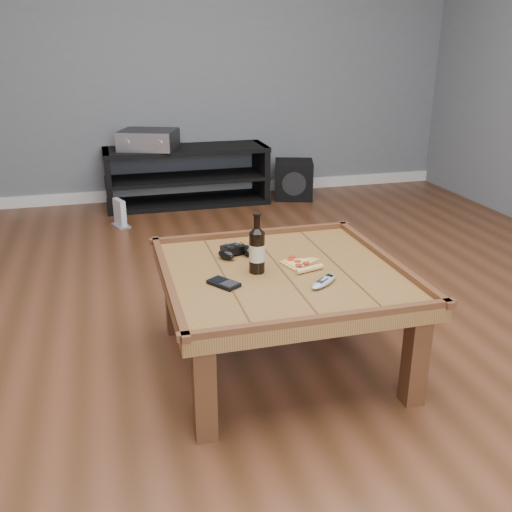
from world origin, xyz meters
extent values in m
plane|color=#422412|center=(0.00, 0.00, 0.00)|extent=(6.00, 6.00, 0.00)
cube|color=#5B5F63|center=(0.00, 3.00, 1.35)|extent=(5.00, 0.04, 2.70)
cube|color=silver|center=(0.00, 2.99, 0.05)|extent=(5.00, 0.02, 0.10)
cube|color=brown|center=(0.00, 0.00, 0.42)|extent=(1.00, 1.00, 0.06)
cube|color=#482913|center=(-0.42, -0.42, 0.20)|extent=(0.08, 0.08, 0.39)
cube|color=#482913|center=(0.42, -0.42, 0.20)|extent=(0.08, 0.08, 0.39)
cube|color=#482913|center=(-0.42, 0.42, 0.20)|extent=(0.08, 0.08, 0.39)
cube|color=#482913|center=(0.42, 0.42, 0.20)|extent=(0.08, 0.08, 0.39)
cube|color=#482913|center=(0.00, 0.48, 0.46)|extent=(1.03, 0.03, 0.03)
cube|color=#482913|center=(0.00, -0.48, 0.46)|extent=(1.03, 0.03, 0.03)
cube|color=#482913|center=(0.48, 0.00, 0.46)|extent=(0.03, 1.03, 0.03)
cube|color=#482913|center=(-0.48, 0.00, 0.46)|extent=(0.03, 1.03, 0.03)
cube|color=black|center=(0.00, 2.75, 0.48)|extent=(1.40, 0.45, 0.04)
cube|color=black|center=(0.00, 2.75, 0.23)|extent=(1.40, 0.45, 0.03)
cube|color=black|center=(0.00, 2.75, 0.02)|extent=(1.40, 0.45, 0.04)
cube|color=black|center=(-0.67, 2.75, 0.25)|extent=(0.05, 0.44, 0.50)
cube|color=black|center=(0.67, 2.75, 0.25)|extent=(0.05, 0.44, 0.50)
cylinder|color=black|center=(-0.11, 0.01, 0.54)|extent=(0.07, 0.07, 0.18)
cone|color=black|center=(-0.11, 0.01, 0.64)|extent=(0.06, 0.06, 0.03)
cylinder|color=black|center=(-0.11, 0.01, 0.67)|extent=(0.03, 0.03, 0.06)
cylinder|color=black|center=(-0.11, 0.01, 0.70)|extent=(0.03, 0.03, 0.01)
cylinder|color=tan|center=(-0.11, 0.01, 0.54)|extent=(0.07, 0.07, 0.07)
cube|color=black|center=(-0.16, 0.24, 0.48)|extent=(0.12, 0.09, 0.04)
ellipsoid|color=black|center=(-0.20, 0.19, 0.47)|extent=(0.09, 0.10, 0.04)
ellipsoid|color=black|center=(-0.09, 0.22, 0.47)|extent=(0.06, 0.09, 0.04)
cylinder|color=black|center=(-0.19, 0.25, 0.50)|extent=(0.02, 0.02, 0.01)
cylinder|color=black|center=(-0.14, 0.24, 0.50)|extent=(0.02, 0.02, 0.01)
cylinder|color=yellow|center=(-0.13, 0.27, 0.50)|extent=(0.01, 0.01, 0.01)
cylinder|color=red|center=(-0.11, 0.26, 0.50)|extent=(0.01, 0.01, 0.01)
cylinder|color=#0C33CC|center=(-0.13, 0.26, 0.50)|extent=(0.01, 0.01, 0.01)
cylinder|color=#0C9919|center=(-0.12, 0.25, 0.50)|extent=(0.01, 0.01, 0.01)
cylinder|color=tan|center=(0.11, -0.04, 0.46)|extent=(0.13, 0.06, 0.02)
cylinder|color=#A52E15|center=(0.07, 0.00, 0.47)|extent=(0.03, 0.03, 0.00)
cylinder|color=#A52E15|center=(0.11, 0.02, 0.47)|extent=(0.03, 0.03, 0.00)
cylinder|color=#A52E15|center=(0.08, 0.04, 0.47)|extent=(0.03, 0.03, 0.00)
cylinder|color=#A52E15|center=(0.06, 0.07, 0.47)|extent=(0.03, 0.03, 0.00)
cylinder|color=#A52E15|center=(0.08, 0.10, 0.47)|extent=(0.03, 0.03, 0.00)
cube|color=black|center=(-0.27, -0.09, 0.46)|extent=(0.13, 0.15, 0.02)
cube|color=black|center=(-0.29, -0.06, 0.47)|extent=(0.07, 0.07, 0.00)
cube|color=black|center=(-0.25, -0.11, 0.47)|extent=(0.08, 0.08, 0.00)
ellipsoid|color=#8F959C|center=(0.12, -0.18, 0.46)|extent=(0.16, 0.15, 0.02)
cube|color=black|center=(0.15, -0.15, 0.47)|extent=(0.03, 0.03, 0.00)
cube|color=black|center=(0.11, -0.19, 0.47)|extent=(0.06, 0.06, 0.00)
cube|color=black|center=(-0.31, 2.75, 0.58)|extent=(0.55, 0.51, 0.16)
cube|color=#AFB2B9|center=(-0.38, 2.58, 0.58)|extent=(0.43, 0.17, 0.16)
cylinder|color=#AFB2B9|center=(-0.51, 2.62, 0.58)|extent=(0.06, 0.04, 0.06)
cylinder|color=#AFB2B9|center=(-0.25, 2.52, 0.58)|extent=(0.06, 0.04, 0.06)
cube|color=black|center=(0.97, 2.70, 0.17)|extent=(0.42, 0.42, 0.34)
cylinder|color=black|center=(0.92, 2.54, 0.17)|extent=(0.21, 0.07, 0.21)
cube|color=slate|center=(-0.61, 2.23, 0.01)|extent=(0.15, 0.19, 0.02)
cube|color=silver|center=(-0.61, 2.23, 0.12)|extent=(0.09, 0.16, 0.20)
camera|label=1|loc=(-0.69, -2.13, 1.37)|focal=40.00mm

